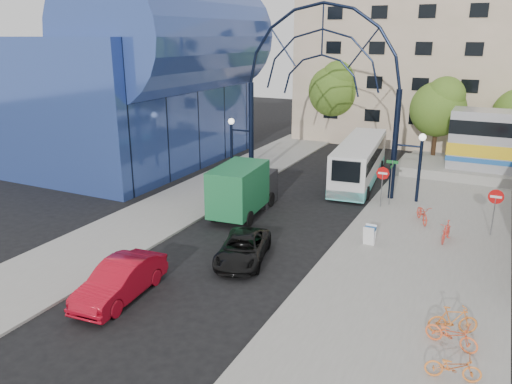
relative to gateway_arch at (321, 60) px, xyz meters
The scene contains 21 objects.
ground 16.41m from the gateway_arch, 90.00° to the right, with size 120.00×120.00×0.00m, color black.
sidewalk_east 15.37m from the gateway_arch, 51.34° to the right, with size 8.00×56.00×0.12m, color gray.
plaza_west 13.36m from the gateway_arch, 129.09° to the right, with size 5.00×50.00×0.12m, color gray.
gateway_arch is the anchor object (origin of this frame).
stop_sign 8.37m from the gateway_arch, 22.63° to the right, with size 0.80×0.07×2.50m.
do_not_enter_sign 13.43m from the gateway_arch, 19.99° to the right, with size 0.76×0.07×2.48m.
street_name_sign 8.38m from the gateway_arch, 15.07° to the right, with size 0.70×0.70×2.80m.
sandwich_board 12.52m from the gateway_arch, 55.09° to the right, with size 0.55×0.61×0.99m.
transit_hall 15.45m from the gateway_arch, behind, with size 16.50×18.00×14.50m.
apartment_block 21.12m from the gateway_arch, 84.55° to the left, with size 20.00×12.10×14.00m.
tree_north_a 13.98m from the gateway_arch, 62.83° to the left, with size 4.48×4.48×7.00m.
tree_north_b 16.72m from the gateway_arch, 103.68° to the left, with size 5.12×5.12×8.00m.
city_bus 7.93m from the gateway_arch, 56.39° to the left, with size 3.50×11.03×2.98m.
green_truck 9.78m from the gateway_arch, 109.49° to the right, with size 2.78×6.24×3.06m.
black_suv 14.61m from the gateway_arch, 86.68° to the right, with size 2.05×4.44×1.24m, color black.
red_sedan 19.20m from the gateway_arch, 96.87° to the right, with size 1.61×4.63×1.53m, color #AA0A1B.
bike_near_a 11.48m from the gateway_arch, 25.70° to the right, with size 0.66×1.90×1.00m, color red.
bike_near_b 13.34m from the gateway_arch, 33.27° to the right, with size 0.49×1.73×1.04m, color #EB3D2F.
bike_far_a 20.02m from the gateway_arch, 56.40° to the right, with size 0.62×1.77×0.93m, color orange.
bike_far_b 19.33m from the gateway_arch, 54.99° to the right, with size 0.49×1.72×1.04m, color orange.
bike_far_c 21.50m from the gateway_arch, 58.65° to the right, with size 0.57×1.65×0.87m, color orange.
Camera 1 is at (10.66, -17.10, 10.10)m, focal length 35.00 mm.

